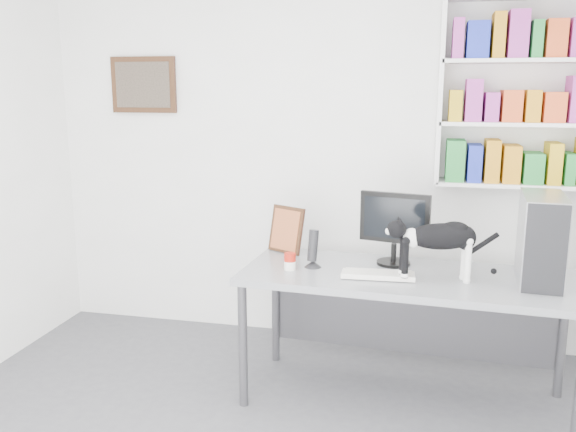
{
  "coord_description": "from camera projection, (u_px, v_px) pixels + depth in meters",
  "views": [
    {
      "loc": [
        0.83,
        -2.41,
        1.89
      ],
      "look_at": [
        -0.07,
        1.53,
        1.03
      ],
      "focal_mm": 38.0,
      "sensor_mm": 36.0,
      "label": 1
    }
  ],
  "objects": [
    {
      "name": "speaker",
      "position": [
        313.0,
        248.0,
        3.69
      ],
      "size": [
        0.13,
        0.13,
        0.24
      ],
      "primitive_type": "cylinder",
      "rotation": [
        0.0,
        0.0,
        -0.35
      ],
      "color": "black",
      "rests_on": "desk"
    },
    {
      "name": "cat",
      "position": [
        438.0,
        251.0,
        3.41
      ],
      "size": [
        0.59,
        0.28,
        0.35
      ],
      "primitive_type": null,
      "rotation": [
        0.0,
        0.0,
        0.24
      ],
      "color": "black",
      "rests_on": "desk"
    },
    {
      "name": "monitor",
      "position": [
        395.0,
        228.0,
        3.73
      ],
      "size": [
        0.47,
        0.3,
        0.46
      ],
      "primitive_type": "cube",
      "rotation": [
        0.0,
        0.0,
        -0.22
      ],
      "color": "black",
      "rests_on": "desk"
    },
    {
      "name": "keyboard",
      "position": [
        378.0,
        275.0,
        3.52
      ],
      "size": [
        0.43,
        0.18,
        0.03
      ],
      "primitive_type": "cube",
      "rotation": [
        0.0,
        0.0,
        0.05
      ],
      "color": "white",
      "rests_on": "desk"
    },
    {
      "name": "soup_can",
      "position": [
        290.0,
        261.0,
        3.65
      ],
      "size": [
        0.09,
        0.09,
        0.1
      ],
      "primitive_type": "cylinder",
      "rotation": [
        0.0,
        0.0,
        -0.37
      ],
      "color": "#B21C0F",
      "rests_on": "desk"
    },
    {
      "name": "bookshelf",
      "position": [
        519.0,
        93.0,
        3.95
      ],
      "size": [
        1.03,
        0.28,
        1.24
      ],
      "primitive_type": "cube",
      "color": "white",
      "rests_on": "room"
    },
    {
      "name": "desk",
      "position": [
        405.0,
        339.0,
        3.66
      ],
      "size": [
        1.99,
        0.88,
        0.81
      ],
      "primitive_type": "cube",
      "rotation": [
        0.0,
        0.0,
        -0.06
      ],
      "color": "gray",
      "rests_on": "room"
    },
    {
      "name": "pc_tower",
      "position": [
        541.0,
        239.0,
        3.39
      ],
      "size": [
        0.26,
        0.51,
        0.5
      ],
      "primitive_type": "cube",
      "rotation": [
        0.0,
        0.0,
        -0.07
      ],
      "color": "#ABABB0",
      "rests_on": "desk"
    },
    {
      "name": "room",
      "position": [
        224.0,
        216.0,
        2.6
      ],
      "size": [
        4.01,
        4.01,
        2.7
      ],
      "color": "#55565B",
      "rests_on": "ground"
    },
    {
      "name": "wall_art",
      "position": [
        144.0,
        85.0,
        4.64
      ],
      "size": [
        0.52,
        0.04,
        0.42
      ],
      "primitive_type": "cube",
      "color": "#452B16",
      "rests_on": "room"
    },
    {
      "name": "leaning_print",
      "position": [
        287.0,
        229.0,
        4.02
      ],
      "size": [
        0.27,
        0.21,
        0.32
      ],
      "primitive_type": "cube",
      "rotation": [
        0.0,
        0.0,
        -0.47
      ],
      "color": "#452B16",
      "rests_on": "desk"
    }
  ]
}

